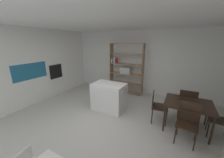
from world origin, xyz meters
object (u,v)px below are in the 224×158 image
at_px(dining_table, 188,105).
at_px(dining_chair_far, 187,102).
at_px(built_in_oven, 56,71).
at_px(kitchen_island, 109,97).
at_px(dining_chair_near, 188,119).
at_px(dining_chair_island_side, 157,104).
at_px(open_bookshelf, 125,69).

relative_size(dining_table, dining_chair_far, 1.19).
bearing_deg(built_in_oven, dining_chair_far, 5.79).
bearing_deg(kitchen_island, dining_chair_far, 13.66).
height_order(built_in_oven, dining_table, built_in_oven).
bearing_deg(kitchen_island, built_in_oven, 178.58).
distance_m(dining_chair_near, dining_chair_island_side, 0.90).
xyz_separation_m(open_bookshelf, dining_table, (2.44, -1.64, -0.39)).
relative_size(dining_table, dining_chair_island_side, 1.29).
bearing_deg(built_in_oven, open_bookshelf, 34.34).
distance_m(built_in_oven, dining_chair_island_side, 4.12).
bearing_deg(dining_chair_island_side, dining_chair_far, -65.18).
distance_m(open_bookshelf, dining_chair_near, 3.29).
bearing_deg(dining_table, built_in_oven, -179.95).
bearing_deg(dining_table, open_bookshelf, 146.10).
xyz_separation_m(dining_table, dining_chair_far, (0.00, 0.49, -0.12)).
relative_size(kitchen_island, dining_chair_far, 1.14).
relative_size(dining_table, dining_chair_near, 1.19).
bearing_deg(dining_chair_far, kitchen_island, 12.91).
bearing_deg(dining_chair_near, kitchen_island, 175.36).
height_order(built_in_oven, dining_chair_island_side, built_in_oven).
bearing_deg(dining_chair_near, dining_chair_island_side, 154.03).
height_order(dining_table, dining_chair_far, dining_chair_far).
bearing_deg(dining_table, dining_chair_far, 89.85).
height_order(built_in_oven, dining_chair_far, built_in_oven).
xyz_separation_m(dining_chair_near, dining_chair_far, (-0.01, 0.98, 0.00)).
distance_m(built_in_oven, dining_chair_near, 4.91).
bearing_deg(dining_chair_far, built_in_oven, 5.04).
height_order(dining_table, dining_chair_island_side, dining_chair_island_side).
bearing_deg(dining_chair_island_side, built_in_oven, 81.30).
distance_m(dining_table, dining_chair_far, 0.50).
distance_m(dining_chair_far, dining_chair_island_side, 0.91).
bearing_deg(dining_chair_far, open_bookshelf, -26.01).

